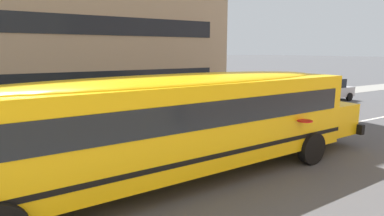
% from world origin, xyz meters
% --- Properties ---
extents(ground_plane, '(400.00, 400.00, 0.00)m').
position_xyz_m(ground_plane, '(0.00, 0.00, 0.00)').
color(ground_plane, '#4C4C4F').
extents(sidewalk_far, '(120.00, 3.00, 0.01)m').
position_xyz_m(sidewalk_far, '(0.00, 8.24, 0.01)').
color(sidewalk_far, gray).
rests_on(sidewalk_far, ground_plane).
extents(lane_centreline, '(110.00, 0.16, 0.01)m').
position_xyz_m(lane_centreline, '(0.00, 0.00, 0.00)').
color(lane_centreline, silver).
rests_on(lane_centreline, ground_plane).
extents(school_bus, '(13.62, 3.24, 3.03)m').
position_xyz_m(school_bus, '(1.65, -1.62, 1.80)').
color(school_bus, yellow).
rests_on(school_bus, ground_plane).
extents(parked_car_silver_end_of_row, '(3.92, 1.92, 1.64)m').
position_xyz_m(parked_car_silver_end_of_row, '(18.05, 5.37, 0.84)').
color(parked_car_silver_end_of_row, '#B7BABF').
rests_on(parked_car_silver_end_of_row, ground_plane).
extents(parked_car_white_by_lamppost, '(3.95, 1.97, 1.64)m').
position_xyz_m(parked_car_white_by_lamppost, '(10.47, 5.29, 0.84)').
color(parked_car_white_by_lamppost, silver).
rests_on(parked_car_white_by_lamppost, ground_plane).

